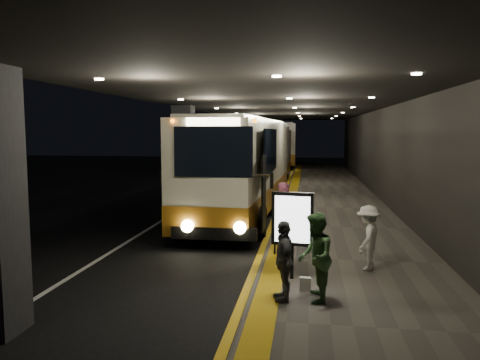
# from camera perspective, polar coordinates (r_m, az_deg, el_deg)

# --- Properties ---
(ground) EXTENTS (90.00, 90.00, 0.00)m
(ground) POSITION_cam_1_polar(r_m,az_deg,el_deg) (15.66, -5.25, -6.43)
(ground) COLOR black
(lane_line_white) EXTENTS (0.12, 50.00, 0.01)m
(lane_line_white) POSITION_cam_1_polar(r_m,az_deg,el_deg) (20.86, -6.86, -3.31)
(lane_line_white) COLOR silver
(lane_line_white) RESTS_ON ground
(kerb_stripe_yellow) EXTENTS (0.18, 50.00, 0.01)m
(kerb_stripe_yellow) POSITION_cam_1_polar(r_m,az_deg,el_deg) (20.19, 4.61, -3.60)
(kerb_stripe_yellow) COLOR gold
(kerb_stripe_yellow) RESTS_ON ground
(sidewalk) EXTENTS (4.50, 50.00, 0.15)m
(sidewalk) POSITION_cam_1_polar(r_m,az_deg,el_deg) (20.17, 11.44, -3.50)
(sidewalk) COLOR #514C44
(sidewalk) RESTS_ON ground
(tactile_strip) EXTENTS (0.50, 50.00, 0.01)m
(tactile_strip) POSITION_cam_1_polar(r_m,az_deg,el_deg) (20.14, 6.03, -3.20)
(tactile_strip) COLOR gold
(tactile_strip) RESTS_ON sidewalk
(terminal_wall) EXTENTS (0.10, 50.00, 6.00)m
(terminal_wall) POSITION_cam_1_polar(r_m,az_deg,el_deg) (20.16, 18.03, 4.67)
(terminal_wall) COLOR black
(terminal_wall) RESTS_ON ground
(support_columns) EXTENTS (0.80, 24.80, 4.40)m
(support_columns) POSITION_cam_1_polar(r_m,az_deg,el_deg) (19.58, -6.86, 2.55)
(support_columns) COLOR black
(support_columns) RESTS_ON ground
(canopy) EXTENTS (9.00, 50.00, 0.40)m
(canopy) POSITION_cam_1_polar(r_m,az_deg,el_deg) (19.94, 5.15, 9.53)
(canopy) COLOR black
(canopy) RESTS_ON support_columns
(coach_main) EXTENTS (3.00, 12.07, 3.73)m
(coach_main) POSITION_cam_1_polar(r_m,az_deg,el_deg) (18.57, 0.36, 1.14)
(coach_main) COLOR beige
(coach_main) RESTS_ON ground
(coach_second) EXTENTS (2.53, 11.03, 3.45)m
(coach_second) POSITION_cam_1_polar(r_m,az_deg,el_deg) (30.73, 3.49, 2.80)
(coach_second) COLOR beige
(coach_second) RESTS_ON ground
(coach_third) EXTENTS (3.39, 12.84, 3.99)m
(coach_third) POSITION_cam_1_polar(r_m,az_deg,el_deg) (46.00, 4.85, 4.18)
(coach_third) COLOR beige
(coach_third) RESTS_ON ground
(passenger_boarding) EXTENTS (0.62, 0.76, 1.81)m
(passenger_boarding) POSITION_cam_1_polar(r_m,az_deg,el_deg) (12.98, 5.52, -4.28)
(passenger_boarding) COLOR #BD5880
(passenger_boarding) RESTS_ON sidewalk
(passenger_waiting_green) EXTENTS (0.51, 0.82, 1.69)m
(passenger_waiting_green) POSITION_cam_1_polar(r_m,az_deg,el_deg) (9.03, 9.14, -9.28)
(passenger_waiting_green) COLOR #467641
(passenger_waiting_green) RESTS_ON sidewalk
(passenger_waiting_white) EXTENTS (0.79, 1.08, 1.52)m
(passenger_waiting_white) POSITION_cam_1_polar(r_m,az_deg,el_deg) (11.27, 15.35, -6.80)
(passenger_waiting_white) COLOR white
(passenger_waiting_white) RESTS_ON sidewalk
(passenger_waiting_grey) EXTENTS (0.66, 0.98, 1.54)m
(passenger_waiting_grey) POSITION_cam_1_polar(r_m,az_deg,el_deg) (9.02, 5.35, -9.76)
(passenger_waiting_grey) COLOR #4B4C50
(passenger_waiting_grey) RESTS_ON sidewalk
(bag_polka) EXTENTS (0.31, 0.15, 0.37)m
(bag_polka) POSITION_cam_1_polar(r_m,az_deg,el_deg) (11.88, 7.62, -8.83)
(bag_polka) COLOR black
(bag_polka) RESTS_ON sidewalk
(bag_plain) EXTENTS (0.22, 0.13, 0.28)m
(bag_plain) POSITION_cam_1_polar(r_m,az_deg,el_deg) (9.75, 7.96, -12.45)
(bag_plain) COLOR silver
(bag_plain) RESTS_ON sidewalk
(info_sign) EXTENTS (0.90, 0.25, 1.90)m
(info_sign) POSITION_cam_1_polar(r_m,az_deg,el_deg) (10.19, 6.39, -4.95)
(info_sign) COLOR black
(info_sign) RESTS_ON sidewalk
(stanchion_post) EXTENTS (0.05, 0.05, 1.00)m
(stanchion_post) POSITION_cam_1_polar(r_m,az_deg,el_deg) (12.27, 4.26, -6.81)
(stanchion_post) COLOR black
(stanchion_post) RESTS_ON sidewalk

